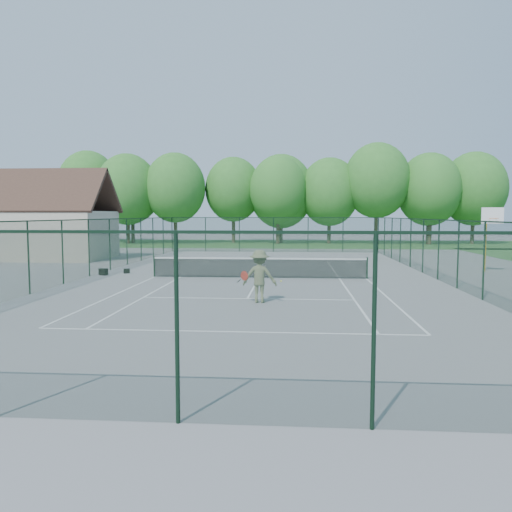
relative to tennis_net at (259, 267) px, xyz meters
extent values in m
plane|color=gray|center=(0.00, 0.00, -0.58)|extent=(140.00, 140.00, 0.00)
cube|color=#37722F|center=(0.00, 30.00, -0.57)|extent=(80.00, 16.00, 0.01)
cube|color=white|center=(0.00, 11.88, -0.57)|extent=(10.97, 0.08, 0.01)
cube|color=white|center=(0.00, -11.88, -0.57)|extent=(10.97, 0.08, 0.01)
cube|color=white|center=(0.00, 6.40, -0.57)|extent=(8.23, 0.08, 0.01)
cube|color=white|center=(0.00, -6.40, -0.57)|extent=(8.23, 0.08, 0.01)
cube|color=white|center=(5.49, 0.00, -0.57)|extent=(0.08, 23.77, 0.01)
cube|color=white|center=(-5.49, 0.00, -0.57)|extent=(0.08, 23.77, 0.01)
cube|color=white|center=(4.12, 0.00, -0.57)|extent=(0.08, 23.77, 0.01)
cube|color=white|center=(-4.12, 0.00, -0.57)|extent=(0.08, 23.77, 0.01)
cube|color=white|center=(0.00, 0.00, -0.57)|extent=(0.08, 12.80, 0.01)
cylinder|color=black|center=(-5.50, 0.00, -0.03)|extent=(0.08, 0.08, 1.10)
cylinder|color=black|center=(5.50, 0.00, -0.03)|extent=(0.08, 0.08, 1.10)
cube|color=black|center=(0.00, 0.00, -0.08)|extent=(11.00, 0.02, 0.96)
cube|color=white|center=(0.00, 0.00, 0.42)|extent=(11.00, 0.05, 0.07)
cube|color=#1B3523|center=(0.00, 18.00, 0.92)|extent=(18.00, 0.02, 3.00)
cube|color=#1B3523|center=(0.00, -18.00, 0.92)|extent=(18.00, 0.02, 3.00)
cube|color=#1B3523|center=(9.00, 0.00, 0.92)|extent=(0.02, 36.00, 3.00)
cube|color=#1B3523|center=(-9.00, 0.00, 0.92)|extent=(0.02, 36.00, 3.00)
cube|color=black|center=(0.00, 18.00, 2.42)|extent=(18.00, 0.05, 0.05)
cube|color=black|center=(0.00, -18.00, 2.42)|extent=(18.00, 0.05, 0.05)
cube|color=black|center=(9.00, 0.00, 2.42)|extent=(0.05, 36.00, 0.05)
cube|color=black|center=(-9.00, 0.00, 2.42)|extent=(0.05, 36.00, 0.05)
cube|color=beige|center=(-16.00, 10.00, 1.17)|extent=(8.00, 6.00, 3.50)
cube|color=#4A3226|center=(-16.00, 11.50, 4.42)|extent=(8.60, 3.27, 3.27)
cube|color=#4A3226|center=(-16.00, 8.50, 4.42)|extent=(8.60, 3.27, 3.27)
cylinder|color=#423623|center=(-16.50, 30.00, 1.52)|extent=(0.40, 0.40, 4.20)
ellipsoid|color=#3B8431|center=(-16.50, 30.00, 5.42)|extent=(6.40, 6.40, 7.40)
cylinder|color=#423623|center=(0.00, 30.00, 1.52)|extent=(0.40, 0.40, 4.20)
ellipsoid|color=#3B8431|center=(0.00, 30.00, 5.42)|extent=(6.40, 6.40, 7.40)
cylinder|color=#423623|center=(16.50, 30.00, 1.52)|extent=(0.40, 0.40, 4.20)
ellipsoid|color=#3B8431|center=(16.50, 30.00, 5.42)|extent=(6.40, 6.40, 7.40)
cylinder|color=yellow|center=(12.75, 4.01, 1.17)|extent=(0.12, 0.12, 3.50)
cube|color=yellow|center=(12.75, 3.56, 2.77)|extent=(0.08, 0.90, 0.08)
cube|color=white|center=(12.75, 3.11, 2.62)|extent=(1.20, 0.05, 0.90)
torus|color=orange|center=(12.75, 2.88, 2.47)|extent=(0.48, 0.48, 0.02)
cube|color=black|center=(-8.45, 0.52, -0.40)|extent=(0.52, 0.42, 0.36)
cube|color=black|center=(-7.48, 1.44, -0.45)|extent=(0.38, 0.31, 0.26)
imported|color=#646A49|center=(0.53, -7.17, 0.40)|extent=(1.30, 0.80, 1.96)
sphere|color=#EAF84A|center=(1.31, -6.77, 0.18)|extent=(0.07, 0.07, 0.07)
camera|label=1|loc=(1.80, -25.46, 2.69)|focal=35.00mm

